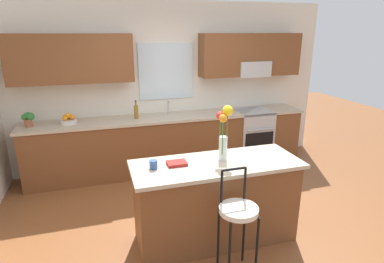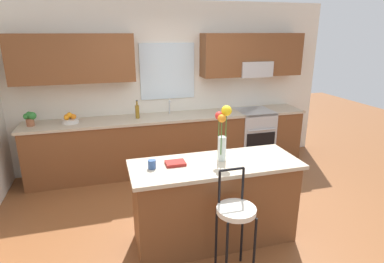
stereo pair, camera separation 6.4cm
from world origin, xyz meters
The scene contains 13 objects.
ground_plane centered at (0.00, 0.00, 0.00)m, with size 14.00×14.00×0.00m, color brown.
back_wall_assembly centered at (0.03, 1.98, 1.51)m, with size 5.60×0.50×2.70m.
counter_run centered at (0.00, 1.70, 0.47)m, with size 4.56×0.64×0.92m.
sink_faucet centered at (-0.01, 1.84, 1.06)m, with size 0.02×0.13×0.23m.
oven_range centered at (1.45, 1.68, 0.46)m, with size 0.60×0.64×0.92m.
kitchen_island centered at (0.02, -0.32, 0.46)m, with size 1.79×0.69×0.92m.
bar_stool_near centered at (0.02, -0.87, 0.64)m, with size 0.36×0.36×1.04m.
flower_vase centered at (0.11, -0.27, 1.26)m, with size 0.16×0.16×0.59m.
mug_ceramic centered at (-0.64, -0.28, 0.97)m, with size 0.08×0.08×0.09m, color #33518C.
cookbook centered at (-0.40, -0.25, 0.94)m, with size 0.20×0.15×0.03m, color maroon.
fruit_bowl_oranges centered at (-1.55, 1.70, 0.98)m, with size 0.24×0.24×0.16m.
bottle_olive_oil centered at (-0.55, 1.70, 1.03)m, with size 0.06×0.06×0.29m.
potted_plant_small centered at (-2.09, 1.70, 1.04)m, with size 0.18×0.12×0.21m.
Camera 1 is at (-1.13, -3.19, 2.23)m, focal length 29.87 mm.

